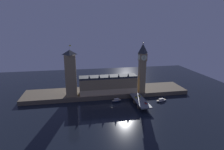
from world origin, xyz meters
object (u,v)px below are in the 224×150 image
victoria_tower (71,73)px  pedestrian_mid_walk (145,100)px  street_lamp_near (139,102)px  car_southbound_trail (139,96)px  car_northbound_lead (136,97)px  boat_upstream (116,101)px  street_lamp_far (132,93)px  street_lamp_mid (145,96)px  boat_downstream (161,100)px  clock_tower (142,66)px  car_southbound_lead (146,103)px

victoria_tower → pedestrian_mid_walk: 97.07m
street_lamp_near → car_southbound_trail: bearing=71.2°
car_northbound_lead → car_southbound_trail: (5.62, 4.06, -0.01)m
pedestrian_mid_walk → boat_upstream: (-31.25, 17.63, -5.94)m
car_northbound_lead → street_lamp_far: street_lamp_far is taller
car_northbound_lead → street_lamp_near: bearing=-98.3°
street_lamp_mid → victoria_tower: bearing=159.0°
street_lamp_far → boat_downstream: (36.08, -8.74, -9.35)m
street_lamp_near → boat_downstream: size_ratio=0.39×
car_southbound_trail → pedestrian_mid_walk: (2.81, -14.29, 0.36)m
car_northbound_lead → boat_downstream: (32.87, -1.25, -5.88)m
clock_tower → car_southbound_lead: clock_tower is taller
car_northbound_lead → boat_upstream: (-22.82, 7.40, -5.59)m
pedestrian_mid_walk → street_lamp_near: (-11.65, -11.72, 2.85)m
car_southbound_lead → boat_upstream: car_southbound_lead is taller
street_lamp_mid → boat_upstream: (-31.65, 14.63, -9.16)m
car_southbound_trail → street_lamp_near: bearing=-108.8°
pedestrian_mid_walk → street_lamp_near: bearing=-134.8°
boat_upstream → clock_tower: bearing=22.9°
car_southbound_trail → street_lamp_far: size_ratio=0.66×
car_southbound_trail → boat_downstream: car_southbound_trail is taller
victoria_tower → street_lamp_mid: bearing=-21.0°
car_southbound_trail → car_southbound_lead: bearing=-90.0°
boat_upstream → street_lamp_far: bearing=0.3°
clock_tower → car_southbound_lead: 54.41m
car_southbound_lead → street_lamp_near: 9.90m
street_lamp_far → victoria_tower: bearing=166.0°
car_northbound_lead → car_southbound_trail: 6.94m
clock_tower → car_southbound_lead: size_ratio=14.89×
car_southbound_trail → victoria_tower: bearing=165.2°
car_northbound_lead → street_lamp_mid: 11.96m
car_southbound_lead → victoria_tower: bearing=151.7°
car_northbound_lead → pedestrian_mid_walk: (8.44, -10.23, 0.35)m
clock_tower → boat_downstream: size_ratio=4.23×
boat_upstream → boat_downstream: bearing=-8.8°
boat_upstream → car_northbound_lead: bearing=-18.0°
car_southbound_lead → boat_upstream: 39.08m
victoria_tower → boat_upstream: size_ratio=4.86×
car_southbound_lead → pedestrian_mid_walk: size_ratio=2.40×
street_lamp_near → street_lamp_far: street_lamp_far is taller
car_southbound_lead → boat_downstream: size_ratio=0.28×
car_southbound_lead → street_lamp_near: street_lamp_near is taller
clock_tower → car_southbound_trail: size_ratio=15.32×
car_southbound_lead → street_lamp_mid: bearing=74.5°
car_southbound_lead → street_lamp_near: (-8.84, -3.14, 3.18)m
pedestrian_mid_walk → street_lamp_far: size_ratio=0.28×
victoria_tower → car_northbound_lead: (77.42, -25.96, -27.59)m
victoria_tower → car_northbound_lead: victoria_tower is taller
car_southbound_trail → boat_upstream: 29.17m
pedestrian_mid_walk → boat_downstream: bearing=20.2°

